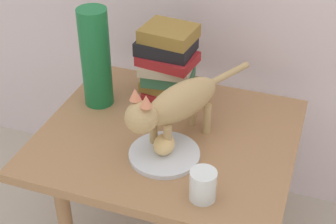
{
  "coord_description": "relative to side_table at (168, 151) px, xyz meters",
  "views": [
    {
      "loc": [
        0.4,
        -1.14,
        1.42
      ],
      "look_at": [
        0.0,
        0.0,
        0.59
      ],
      "focal_mm": 53.67,
      "sensor_mm": 36.0,
      "label": 1
    }
  ],
  "objects": [
    {
      "name": "side_table",
      "position": [
        0.0,
        0.0,
        0.0
      ],
      "size": [
        0.76,
        0.65,
        0.51
      ],
      "color": "#9E724C",
      "rests_on": "ground"
    },
    {
      "name": "plate",
      "position": [
        0.03,
        -0.1,
        0.07
      ],
      "size": [
        0.2,
        0.2,
        0.01
      ],
      "primitive_type": "cylinder",
      "color": "silver",
      "rests_on": "side_table"
    },
    {
      "name": "bread_roll",
      "position": [
        0.02,
        -0.1,
        0.1
      ],
      "size": [
        0.07,
        0.09,
        0.05
      ],
      "primitive_type": "ellipsoid",
      "rotation": [
        0.0,
        0.0,
        1.71
      ],
      "color": "#E0BC7A",
      "rests_on": "plate"
    },
    {
      "name": "cat",
      "position": [
        0.03,
        -0.03,
        0.2
      ],
      "size": [
        0.26,
        0.43,
        0.23
      ],
      "color": "tan",
      "rests_on": "side_table"
    },
    {
      "name": "book_stack",
      "position": [
        -0.06,
        0.19,
        0.2
      ],
      "size": [
        0.2,
        0.17,
        0.26
      ],
      "color": "maroon",
      "rests_on": "side_table"
    },
    {
      "name": "green_vase",
      "position": [
        -0.27,
        0.09,
        0.23
      ],
      "size": [
        0.09,
        0.09,
        0.33
      ],
      "primitive_type": "cylinder",
      "color": "#196B38",
      "rests_on": "side_table"
    },
    {
      "name": "candle_jar",
      "position": [
        0.17,
        -0.23,
        0.1
      ],
      "size": [
        0.07,
        0.07,
        0.08
      ],
      "color": "silver",
      "rests_on": "side_table"
    }
  ]
}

